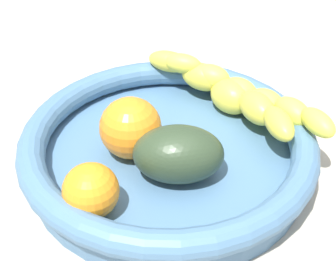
{
  "coord_description": "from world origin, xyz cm",
  "views": [
    {
      "loc": [
        -42.35,
        11.52,
        41.23
      ],
      "look_at": [
        0.0,
        0.0,
        8.38
      ],
      "focal_mm": 54.66,
      "sensor_mm": 36.0,
      "label": 1
    }
  ],
  "objects_px": {
    "orange_front": "(91,191)",
    "orange_mid_left": "(131,128)",
    "fruit_bowl": "(168,149)",
    "banana_draped_right": "(227,93)",
    "avocado_dark": "(177,154)",
    "banana_draped_left": "(249,95)"
  },
  "relations": [
    {
      "from": "orange_front",
      "to": "avocado_dark",
      "type": "relative_size",
      "value": 0.58
    },
    {
      "from": "banana_draped_left",
      "to": "banana_draped_right",
      "type": "xyz_separation_m",
      "value": [
        0.01,
        0.02,
        -0.0
      ]
    },
    {
      "from": "orange_front",
      "to": "orange_mid_left",
      "type": "distance_m",
      "value": 0.1
    },
    {
      "from": "banana_draped_left",
      "to": "orange_front",
      "type": "distance_m",
      "value": 0.23
    },
    {
      "from": "fruit_bowl",
      "to": "banana_draped_right",
      "type": "xyz_separation_m",
      "value": [
        0.06,
        -0.09,
        0.03
      ]
    },
    {
      "from": "banana_draped_left",
      "to": "orange_front",
      "type": "xyz_separation_m",
      "value": [
        -0.11,
        0.2,
        -0.0
      ]
    },
    {
      "from": "banana_draped_right",
      "to": "orange_front",
      "type": "relative_size",
      "value": 3.98
    },
    {
      "from": "orange_mid_left",
      "to": "avocado_dark",
      "type": "height_order",
      "value": "orange_mid_left"
    },
    {
      "from": "fruit_bowl",
      "to": "banana_draped_right",
      "type": "relative_size",
      "value": 1.51
    },
    {
      "from": "orange_mid_left",
      "to": "orange_front",
      "type": "bearing_deg",
      "value": 145.17
    },
    {
      "from": "fruit_bowl",
      "to": "avocado_dark",
      "type": "distance_m",
      "value": 0.05
    },
    {
      "from": "fruit_bowl",
      "to": "banana_draped_right",
      "type": "height_order",
      "value": "banana_draped_right"
    },
    {
      "from": "banana_draped_right",
      "to": "fruit_bowl",
      "type": "bearing_deg",
      "value": 122.32
    },
    {
      "from": "fruit_bowl",
      "to": "banana_draped_left",
      "type": "relative_size",
      "value": 1.56
    },
    {
      "from": "banana_draped_right",
      "to": "avocado_dark",
      "type": "distance_m",
      "value": 0.13
    },
    {
      "from": "orange_front",
      "to": "orange_mid_left",
      "type": "bearing_deg",
      "value": -34.83
    },
    {
      "from": "orange_mid_left",
      "to": "avocado_dark",
      "type": "distance_m",
      "value": 0.06
    },
    {
      "from": "avocado_dark",
      "to": "banana_draped_right",
      "type": "bearing_deg",
      "value": -42.81
    },
    {
      "from": "fruit_bowl",
      "to": "orange_mid_left",
      "type": "relative_size",
      "value": 4.83
    },
    {
      "from": "orange_mid_left",
      "to": "avocado_dark",
      "type": "bearing_deg",
      "value": -143.35
    },
    {
      "from": "banana_draped_right",
      "to": "orange_mid_left",
      "type": "height_order",
      "value": "orange_mid_left"
    },
    {
      "from": "banana_draped_left",
      "to": "avocado_dark",
      "type": "height_order",
      "value": "avocado_dark"
    }
  ]
}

